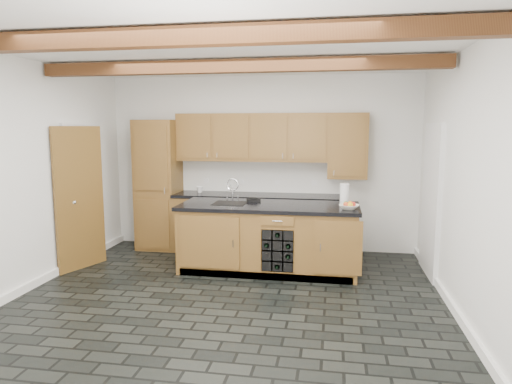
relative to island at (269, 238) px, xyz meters
The scene contains 10 objects.
ground 1.40m from the island, 103.43° to the right, with size 5.00×5.00×0.00m, color black.
room_shell 1.36m from the island, 117.46° to the right, with size 5.01×5.00×5.00m.
back_cabinetry 1.28m from the island, 125.62° to the left, with size 3.65×0.62×2.20m.
island is the anchor object (origin of this frame).
faucet 0.75m from the island, behind, with size 0.45×0.40×0.34m.
kitchen_scale 0.60m from the island, 138.40° to the left, with size 0.21×0.17×0.06m.
fruit_bowl 1.20m from the island, ahead, with size 0.25×0.25×0.06m, color white.
fruit_cluster 1.21m from the island, ahead, with size 0.16×0.17×0.07m.
paper_towel 1.20m from the island, 11.24° to the left, with size 0.13×0.13×0.29m, color white.
mug 1.68m from the island, 142.91° to the left, with size 0.11×0.11×0.10m, color white.
Camera 1 is at (1.18, -4.83, 1.98)m, focal length 32.00 mm.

